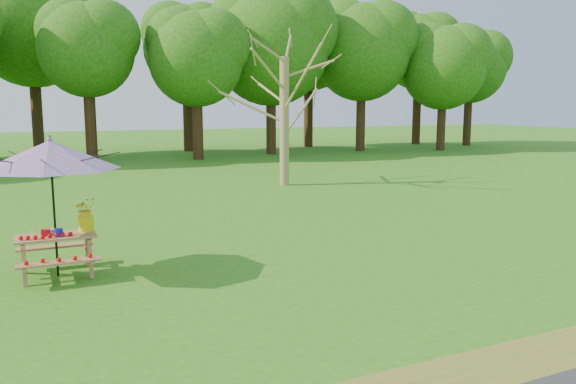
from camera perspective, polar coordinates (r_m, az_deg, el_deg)
name	(u,v)px	position (r m, az deg, el deg)	size (l,w,h in m)	color
ground	(397,287)	(8.75, 11.01, -9.43)	(120.00, 120.00, 0.00)	#317015
drygrass_strip	(555,362)	(6.85, 25.47, -15.33)	(120.00, 1.20, 0.01)	olive
bare_tree	(284,2)	(19.60, -0.38, 18.78)	(6.38, 6.38, 10.10)	#90734F
picnic_table	(57,256)	(9.76, -22.42, -6.05)	(1.20, 1.32, 0.67)	#AC714D
patio_umbrella	(51,155)	(9.50, -22.98, 3.48)	(2.41, 2.41, 2.25)	black
produce_bins	(53,232)	(9.67, -22.75, -3.78)	(0.32, 0.43, 0.13)	red
tomatoes_row	(46,236)	(9.49, -23.39, -4.15)	(0.77, 0.13, 0.07)	red
flower_bucket	(86,213)	(9.78, -19.88, -2.04)	(0.38, 0.35, 0.55)	yellow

